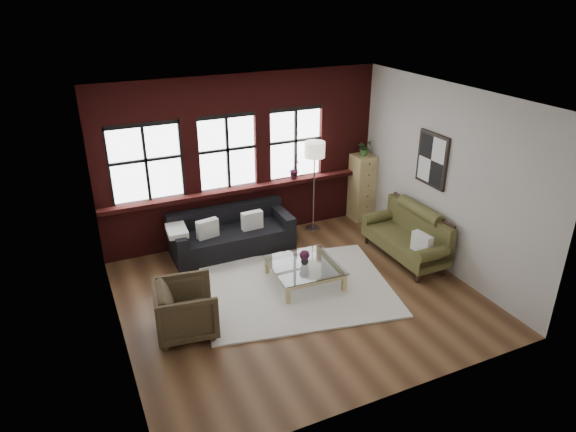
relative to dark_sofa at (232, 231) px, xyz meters
name	(u,v)px	position (x,y,z in m)	size (l,w,h in m)	color
floor	(298,295)	(0.47, -1.90, -0.41)	(5.50, 5.50, 0.00)	#4E311C
ceiling	(300,98)	(0.47, -1.90, 2.79)	(5.50, 5.50, 0.00)	white
wall_back	(242,158)	(0.47, 0.60, 1.19)	(5.50, 5.50, 0.00)	beige
wall_front	(397,287)	(0.47, -4.40, 1.19)	(5.50, 5.50, 0.00)	beige
wall_left	(108,240)	(-2.28, -1.90, 1.19)	(5.00, 5.00, 0.00)	beige
wall_right	(443,178)	(3.22, -1.90, 1.19)	(5.00, 5.00, 0.00)	beige
brick_backwall	(243,159)	(0.47, 0.54, 1.19)	(5.50, 0.12, 3.20)	#481110
sill_ledge	(246,188)	(0.47, 0.45, 0.63)	(5.50, 0.30, 0.08)	#481110
window_left	(146,164)	(-1.33, 0.55, 1.34)	(1.38, 0.10, 1.50)	black
window_mid	(227,153)	(0.17, 0.55, 1.34)	(1.38, 0.10, 1.50)	black
window_right	(295,144)	(1.57, 0.55, 1.34)	(1.38, 0.10, 1.50)	black
wall_poster	(432,160)	(3.19, -1.60, 1.44)	(0.05, 0.74, 0.94)	black
shag_rug	(296,288)	(0.52, -1.73, -0.39)	(3.06, 2.40, 0.03)	beige
dark_sofa	(232,231)	(0.00, 0.00, 0.00)	(2.26, 0.91, 0.82)	black
pillow_a	(208,229)	(-0.48, -0.10, 0.19)	(0.40, 0.14, 0.34)	white
pillow_b	(252,220)	(0.38, -0.10, 0.19)	(0.40, 0.14, 0.34)	white
vintage_settee	(405,234)	(2.77, -1.60, 0.08)	(0.82, 1.84, 0.98)	#4D4A23
pillow_settee	(422,243)	(2.69, -2.16, 0.19)	(0.14, 0.38, 0.34)	white
armchair	(186,309)	(-1.41, -2.10, -0.01)	(0.84, 0.87, 0.79)	#3E321F
coffee_table	(304,274)	(0.73, -1.61, -0.23)	(1.11, 1.11, 0.37)	tan
vase	(305,261)	(0.73, -1.61, 0.02)	(0.13, 0.13, 0.14)	#B2B2B2
flowers	(305,255)	(0.73, -1.61, 0.13)	(0.17, 0.17, 0.17)	#441732
drawer_chest	(362,187)	(3.00, 0.26, 0.30)	(0.44, 0.44, 1.42)	tan
potted_plant_top	(364,147)	(3.00, 0.26, 1.17)	(0.30, 0.26, 0.33)	#2D5923
floor_lamp	(314,183)	(1.83, 0.20, 0.59)	(0.40, 0.40, 2.00)	#A5A5A8
sill_plant	(295,170)	(1.50, 0.42, 0.86)	(0.21, 0.17, 0.38)	#441732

